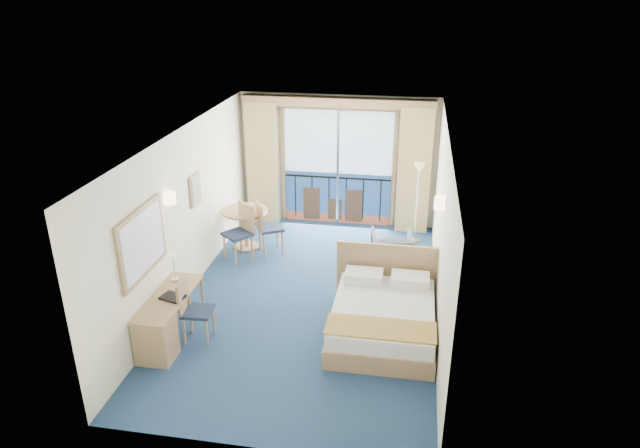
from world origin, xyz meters
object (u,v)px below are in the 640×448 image
Objects in this scene: round_table at (245,219)px; desk at (159,331)px; nightstand at (422,277)px; desk_chair at (191,306)px; bed at (383,316)px; armchair at (391,250)px; floor_lamp at (418,183)px; table_chair_a at (266,224)px; table_chair_b at (241,228)px.

desk is at bearing -93.12° from round_table.
nightstand is 0.34× the size of desk.
desk_chair is 3.07m from round_table.
bed is 2.04× the size of desk_chair.
armchair is 0.50× the size of desk.
round_table is (-3.19, -0.83, -0.63)m from floor_lamp.
round_table is (-2.79, 0.33, 0.25)m from armchair.
bed is 1.21× the size of floor_lamp.
round_table is 0.46m from table_chair_a.
armchair is (-0.00, 2.15, 0.05)m from bed.
desk is (-2.98, -1.02, 0.09)m from bed.
bed is at bearing 18.95° from desk.
desk_chair is 0.90× the size of table_chair_b.
table_chair_b reaches higher than table_chair_a.
bed reaches higher than round_table.
table_chair_b is (0.25, 3.06, 0.21)m from desk.
table_chair_a is at bearing 135.30° from bed.
table_chair_a is (0.31, 2.92, 0.04)m from desk_chair.
floor_lamp is at bearing 52.01° from desk.
floor_lamp is 3.35m from round_table.
desk_chair is (0.31, 0.43, 0.16)m from desk.
round_table is at bearing 161.74° from nightstand.
bed is 1.33× the size of desk.
desk_chair is at bearing -49.78° from table_chair_b.
round_table is (-0.12, 3.07, 0.05)m from desk_chair.
bed is 3.95× the size of nightstand.
floor_lamp is at bearing -42.05° from desk_chair.
nightstand is 2.16m from floor_lamp.
bed is at bearing -81.35° from desk_chair.
floor_lamp reaches higher than armchair.
floor_lamp is 1.69× the size of desk_chair.
desk is 1.69× the size of round_table.
nightstand is 4.27m from desk.
desk is 1.54× the size of desk_chair.
table_chair_b reaches higher than armchair.
armchair reaches higher than nightstand.
table_chair_b is (-2.73, 2.03, 0.31)m from bed.
armchair is at bearing -48.12° from desk_chair.
floor_lamp is 2.99m from table_chair_a.
round_table is at bearing -1.57° from desk_chair.
desk is 0.56m from desk_chair.
desk_chair is at bearing -148.61° from nightstand.
bed is 3.33m from table_chair_a.
desk is at bearing 38.50° from armchair.
floor_lamp is (-0.15, 1.93, 0.97)m from nightstand.
table_chair_a reaches higher than desk_chair.
nightstand is at bearing -137.41° from table_chair_a.
desk_chair is at bearing -87.75° from round_table.
armchair is at bearing 41.13° from table_chair_b.
table_chair_b is at bearing 168.69° from nightstand.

